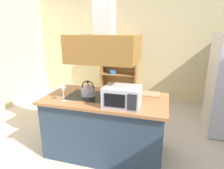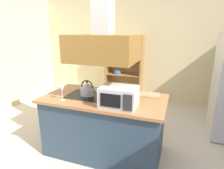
{
  "view_description": "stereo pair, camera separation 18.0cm",
  "coord_description": "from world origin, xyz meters",
  "px_view_note": "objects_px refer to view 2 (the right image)",
  "views": [
    {
      "loc": [
        0.73,
        -2.16,
        1.84
      ],
      "look_at": [
        -0.08,
        0.64,
        1.0
      ],
      "focal_mm": 30.35,
      "sensor_mm": 36.0,
      "label": 1
    },
    {
      "loc": [
        0.9,
        -2.1,
        1.84
      ],
      "look_at": [
        -0.08,
        0.64,
        1.0
      ],
      "focal_mm": 30.35,
      "sensor_mm": 36.0,
      "label": 2
    }
  ],
  "objects_px": {
    "kettle": "(87,89)",
    "cutting_board": "(148,95)",
    "microwave": "(119,97)",
    "wine_glass_on_counter": "(62,90)",
    "dish_cabinet": "(124,71)"
  },
  "relations": [
    {
      "from": "dish_cabinet",
      "to": "wine_glass_on_counter",
      "type": "xyz_separation_m",
      "value": [
        -0.1,
        -2.78,
        0.29
      ]
    },
    {
      "from": "dish_cabinet",
      "to": "kettle",
      "type": "relative_size",
      "value": 7.42
    },
    {
      "from": "dish_cabinet",
      "to": "cutting_board",
      "type": "bearing_deg",
      "value": -65.49
    },
    {
      "from": "kettle",
      "to": "wine_glass_on_counter",
      "type": "relative_size",
      "value": 1.12
    },
    {
      "from": "kettle",
      "to": "cutting_board",
      "type": "bearing_deg",
      "value": 20.03
    },
    {
      "from": "kettle",
      "to": "microwave",
      "type": "bearing_deg",
      "value": -22.98
    },
    {
      "from": "dish_cabinet",
      "to": "cutting_board",
      "type": "xyz_separation_m",
      "value": [
        0.99,
        -2.18,
        0.15
      ]
    },
    {
      "from": "dish_cabinet",
      "to": "kettle",
      "type": "bearing_deg",
      "value": -86.83
    },
    {
      "from": "dish_cabinet",
      "to": "microwave",
      "type": "height_order",
      "value": "dish_cabinet"
    },
    {
      "from": "microwave",
      "to": "wine_glass_on_counter",
      "type": "height_order",
      "value": "microwave"
    },
    {
      "from": "microwave",
      "to": "dish_cabinet",
      "type": "bearing_deg",
      "value": 104.6
    },
    {
      "from": "cutting_board",
      "to": "dish_cabinet",
      "type": "bearing_deg",
      "value": 114.51
    },
    {
      "from": "wine_glass_on_counter",
      "to": "dish_cabinet",
      "type": "bearing_deg",
      "value": 87.95
    },
    {
      "from": "kettle",
      "to": "cutting_board",
      "type": "relative_size",
      "value": 0.68
    },
    {
      "from": "microwave",
      "to": "wine_glass_on_counter",
      "type": "distance_m",
      "value": 0.81
    }
  ]
}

